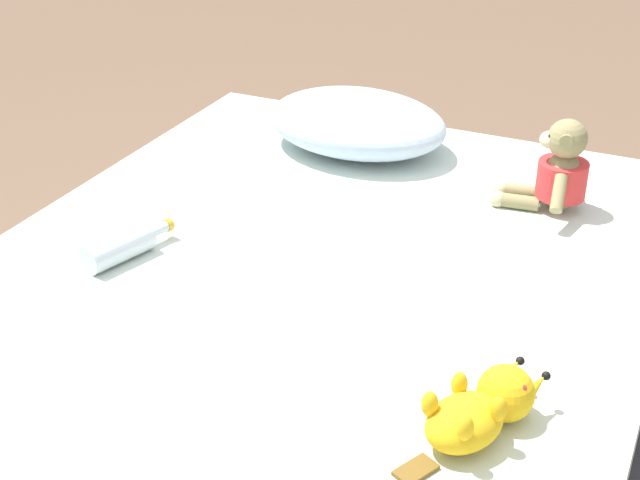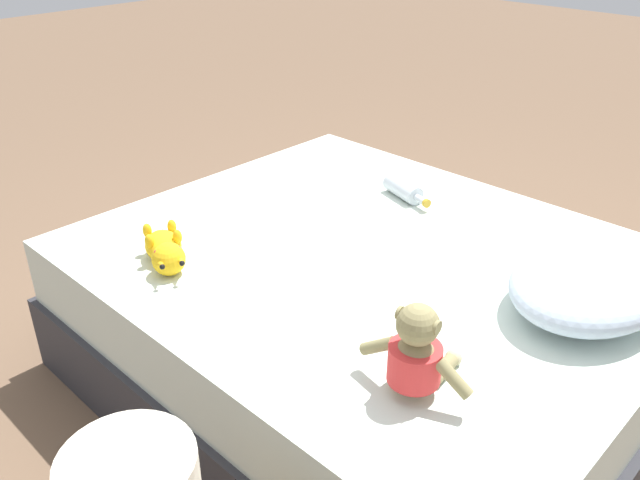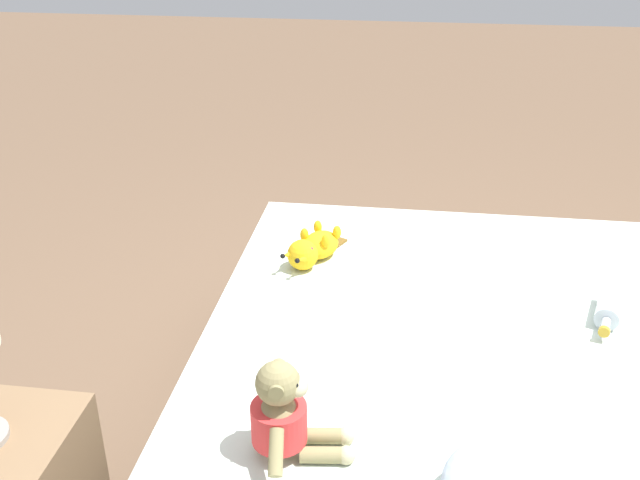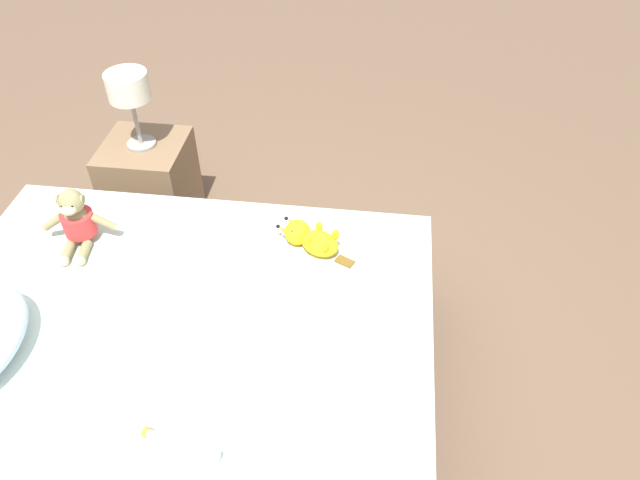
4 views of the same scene
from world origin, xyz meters
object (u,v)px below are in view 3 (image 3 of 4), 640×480
(plush_yellow_creature, at_px, (313,248))
(glass_bottle, at_px, (609,307))
(plush_monkey, at_px, (284,417))
(bed, at_px, (460,418))

(plush_yellow_creature, bearing_deg, glass_bottle, 165.87)
(plush_monkey, xyz_separation_m, glass_bottle, (-0.82, -0.66, -0.06))
(plush_monkey, distance_m, plush_yellow_creature, 0.89)
(bed, distance_m, plush_monkey, 0.73)
(plush_yellow_creature, xyz_separation_m, glass_bottle, (-0.89, 0.22, -0.01))
(bed, xyz_separation_m, glass_bottle, (-0.40, -0.19, 0.29))
(bed, relative_size, glass_bottle, 7.62)
(plush_monkey, bearing_deg, glass_bottle, -141.04)
(plush_yellow_creature, bearing_deg, bed, 139.91)
(plush_monkey, relative_size, glass_bottle, 1.22)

